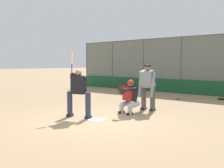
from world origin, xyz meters
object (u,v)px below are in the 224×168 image
at_px(catcher_behind_plate, 129,96).
at_px(umpire_home, 148,86).
at_px(fielding_glove_on_dirt, 221,99).
at_px(equipment_bag_dugout_side, 125,88).
at_px(spare_bat_near_backstop, 181,98).
at_px(batter_at_plate, 78,91).

relative_size(catcher_behind_plate, umpire_home, 0.69).
height_order(catcher_behind_plate, umpire_home, umpire_home).
distance_m(catcher_behind_plate, fielding_glove_on_dirt, 5.82).
xyz_separation_m(umpire_home, fielding_glove_on_dirt, (-1.20, -4.69, -0.87)).
height_order(fielding_glove_on_dirt, equipment_bag_dugout_side, equipment_bag_dugout_side).
bearing_deg(fielding_glove_on_dirt, catcher_behind_plate, 76.52).
distance_m(fielding_glove_on_dirt, equipment_bag_dugout_side, 6.52).
height_order(spare_bat_near_backstop, fielding_glove_on_dirt, fielding_glove_on_dirt).
height_order(batter_at_plate, spare_bat_near_backstop, batter_at_plate).
bearing_deg(batter_at_plate, spare_bat_near_backstop, -109.23).
xyz_separation_m(batter_at_plate, fielding_glove_on_dirt, (-2.22, -7.21, -0.79)).
relative_size(umpire_home, spare_bat_near_backstop, 2.08).
bearing_deg(fielding_glove_on_dirt, spare_bat_near_backstop, 25.00).
bearing_deg(equipment_bag_dugout_side, catcher_behind_plate, 128.06).
bearing_deg(spare_bat_near_backstop, catcher_behind_plate, -179.68).
xyz_separation_m(batter_at_plate, spare_bat_near_backstop, (-0.51, -6.41, -0.82)).
bearing_deg(umpire_home, spare_bat_near_backstop, -81.17).
bearing_deg(batter_at_plate, fielding_glove_on_dirt, -121.77).
relative_size(spare_bat_near_backstop, fielding_glove_on_dirt, 2.66).
bearing_deg(umpire_home, catcher_behind_plate, 82.06).
bearing_deg(catcher_behind_plate, equipment_bag_dugout_side, -43.68).
xyz_separation_m(umpire_home, equipment_bag_dugout_side, (5.26, -5.57, -0.76)).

